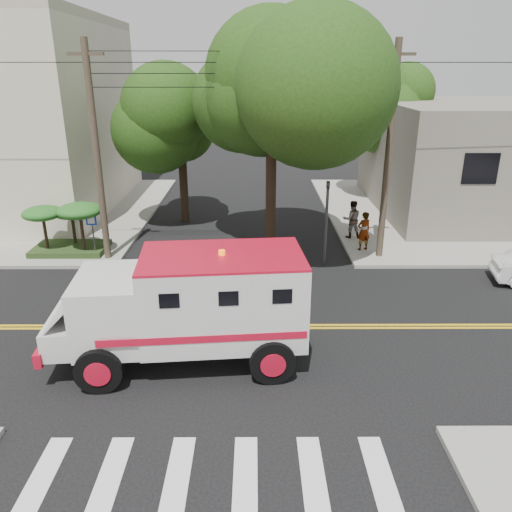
{
  "coord_description": "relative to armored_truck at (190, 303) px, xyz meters",
  "views": [
    {
      "loc": [
        0.79,
        -14.37,
        7.92
      ],
      "look_at": [
        0.85,
        2.3,
        1.6
      ],
      "focal_mm": 35.0,
      "sensor_mm": 36.0,
      "label": 1
    }
  ],
  "objects": [
    {
      "name": "tree_main",
      "position": [
        2.93,
        8.16,
        5.37
      ],
      "size": [
        6.08,
        5.7,
        9.85
      ],
      "color": "black",
      "rests_on": "ground"
    },
    {
      "name": "ground",
      "position": [
        0.99,
        1.95,
        -1.83
      ],
      "size": [
        100.0,
        100.0,
        0.0
      ],
      "primitive_type": "plane",
      "color": "black",
      "rests_on": "ground"
    },
    {
      "name": "palm_planter",
      "position": [
        -6.44,
        8.57,
        -0.19
      ],
      "size": [
        3.52,
        2.63,
        2.36
      ],
      "color": "#1E3314",
      "rests_on": "sidewalk_nw"
    },
    {
      "name": "accessibility_sign",
      "position": [
        -5.21,
        8.12,
        -0.47
      ],
      "size": [
        0.45,
        0.1,
        2.02
      ],
      "color": "#3F3F42",
      "rests_on": "ground"
    },
    {
      "name": "tree_left",
      "position": [
        -1.69,
        13.73,
        3.9
      ],
      "size": [
        4.48,
        4.2,
        7.7
      ],
      "color": "black",
      "rests_on": "ground"
    },
    {
      "name": "pedestrian_b",
      "position": [
        6.49,
        10.66,
        -0.77
      ],
      "size": [
        0.91,
        0.72,
        1.82
      ],
      "primitive_type": "imported",
      "rotation": [
        0.0,
        0.0,
        3.18
      ],
      "color": "gray",
      "rests_on": "sidewalk_ne"
    },
    {
      "name": "pedestrian_a",
      "position": [
        6.7,
        8.88,
        -0.79
      ],
      "size": [
        0.76,
        0.63,
        1.78
      ],
      "primitive_type": "imported",
      "rotation": [
        0.0,
        0.0,
        3.5
      ],
      "color": "gray",
      "rests_on": "sidewalk_ne"
    },
    {
      "name": "traffic_signal",
      "position": [
        4.79,
        7.55,
        0.39
      ],
      "size": [
        0.15,
        0.18,
        3.6
      ],
      "color": "#3F3F42",
      "rests_on": "ground"
    },
    {
      "name": "sidewalk_ne",
      "position": [
        14.49,
        15.45,
        -1.76
      ],
      "size": [
        17.0,
        17.0,
        0.15
      ],
      "primitive_type": "cube",
      "color": "gray",
      "rests_on": "ground"
    },
    {
      "name": "utility_pole_left",
      "position": [
        -4.61,
        7.95,
        2.67
      ],
      "size": [
        0.28,
        0.28,
        9.0
      ],
      "primitive_type": "cylinder",
      "color": "#382D23",
      "rests_on": "ground"
    },
    {
      "name": "armored_truck",
      "position": [
        0.0,
        0.0,
        0.0
      ],
      "size": [
        7.27,
        3.37,
        3.22
      ],
      "rotation": [
        0.0,
        0.0,
        0.09
      ],
      "color": "silver",
      "rests_on": "ground"
    },
    {
      "name": "building_right",
      "position": [
        15.99,
        15.95,
        1.32
      ],
      "size": [
        14.0,
        12.0,
        6.0
      ],
      "primitive_type": "cube",
      "color": "slate",
      "rests_on": "sidewalk_ne"
    },
    {
      "name": "tree_right",
      "position": [
        9.84,
        17.72,
        4.26
      ],
      "size": [
        4.8,
        4.5,
        8.2
      ],
      "color": "black",
      "rests_on": "ground"
    },
    {
      "name": "utility_pole_right",
      "position": [
        7.29,
        8.15,
        2.67
      ],
      "size": [
        0.28,
        0.28,
        9.0
      ],
      "primitive_type": "cylinder",
      "color": "#382D23",
      "rests_on": "ground"
    },
    {
      "name": "sidewalk_nw",
      "position": [
        -12.51,
        15.45,
        -1.76
      ],
      "size": [
        17.0,
        17.0,
        0.15
      ],
      "primitive_type": "cube",
      "color": "gray",
      "rests_on": "ground"
    }
  ]
}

